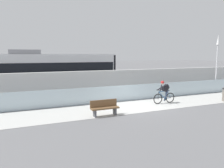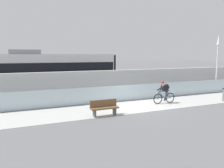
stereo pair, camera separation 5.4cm
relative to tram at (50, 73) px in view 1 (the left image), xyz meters
The scene contains 10 objects.
ground_plane 8.50m from the tram, 55.74° to the right, with size 200.00×200.00×0.00m, color slate.
bike_path_deck 8.50m from the tram, 55.74° to the right, with size 32.00×3.20×0.01m, color beige.
glass_parapet 6.96m from the tram, 46.98° to the right, with size 32.00×0.05×1.17m, color silver.
concrete_barrier_wall 5.72m from the tram, 34.44° to the right, with size 32.00×0.36×2.17m, color silver.
tram_rail_near 5.09m from the tram, ahead, with size 32.00×0.08×0.01m, color #595654.
tram_rail_far 5.09m from the tram, ahead, with size 32.00×0.08×0.01m, color #595654.
tram is the anchor object (origin of this frame).
cyclist_on_bike 9.67m from the tram, 45.48° to the right, with size 1.77×0.58×1.61m.
lamp_post_antenna 14.96m from the tram, 18.39° to the right, with size 0.28×0.28×5.20m.
bench 8.43m from the tram, 78.26° to the right, with size 1.60×0.45×0.89m.
Camera 1 is at (-7.47, -12.49, 3.37)m, focal length 35.48 mm.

